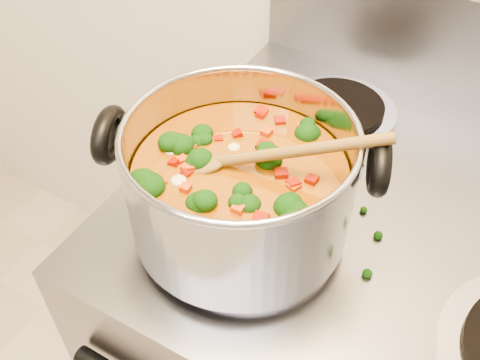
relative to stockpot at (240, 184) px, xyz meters
The scene contains 3 objects.
stockpot is the anchor object (origin of this frame).
wooden_spoon 0.04m from the stockpot, 19.67° to the left, with size 0.23×0.11×0.09m.
cooktop_crumbs 0.16m from the stockpot, 116.18° to the right, with size 0.24×0.07×0.01m.
Camera 1 is at (0.04, 0.63, 1.44)m, focal length 40.00 mm.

